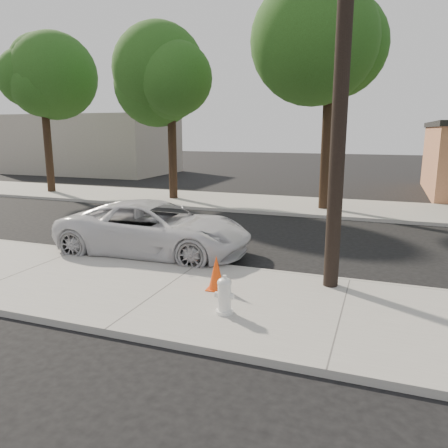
% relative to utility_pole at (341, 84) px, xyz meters
% --- Properties ---
extents(ground, '(120.00, 120.00, 0.00)m').
position_rel_utility_pole_xyz_m(ground, '(-3.60, 2.70, -4.70)').
color(ground, black).
rests_on(ground, ground).
extents(near_sidewalk, '(90.00, 4.40, 0.15)m').
position_rel_utility_pole_xyz_m(near_sidewalk, '(-3.60, -1.60, -4.62)').
color(near_sidewalk, gray).
rests_on(near_sidewalk, ground).
extents(far_sidewalk, '(90.00, 5.00, 0.15)m').
position_rel_utility_pole_xyz_m(far_sidewalk, '(-3.60, 11.20, -4.62)').
color(far_sidewalk, gray).
rests_on(far_sidewalk, ground).
extents(curb_near, '(90.00, 0.12, 0.16)m').
position_rel_utility_pole_xyz_m(curb_near, '(-3.60, 0.60, -4.62)').
color(curb_near, '#9E9B93').
rests_on(curb_near, ground).
extents(building_far, '(14.00, 8.00, 5.00)m').
position_rel_utility_pole_xyz_m(building_far, '(-23.60, 22.70, -2.20)').
color(building_far, gray).
rests_on(building_far, ground).
extents(utility_pole, '(1.40, 0.34, 9.00)m').
position_rel_utility_pole_xyz_m(utility_pole, '(0.00, 0.00, 0.00)').
color(utility_pole, black).
rests_on(utility_pole, near_sidewalk).
extents(tree_a, '(4.65, 4.50, 9.00)m').
position_rel_utility_pole_xyz_m(tree_a, '(-17.40, 10.55, 1.83)').
color(tree_a, black).
rests_on(tree_a, far_sidewalk).
extents(tree_b, '(4.34, 4.20, 8.45)m').
position_rel_utility_pole_xyz_m(tree_b, '(-9.41, 10.76, 1.45)').
color(tree_b, black).
rests_on(tree_b, far_sidewalk).
extents(tree_c, '(4.96, 4.80, 9.55)m').
position_rel_utility_pole_xyz_m(tree_c, '(-1.38, 10.34, 2.21)').
color(tree_c, black).
rests_on(tree_c, far_sidewalk).
extents(police_cruiser, '(5.97, 2.97, 1.63)m').
position_rel_utility_pole_xyz_m(police_cruiser, '(-5.40, 1.35, -3.89)').
color(police_cruiser, silver).
rests_on(police_cruiser, ground).
extents(fire_hydrant, '(0.39, 0.36, 0.74)m').
position_rel_utility_pole_xyz_m(fire_hydrant, '(-1.79, -2.36, -4.19)').
color(fire_hydrant, silver).
rests_on(fire_hydrant, near_sidewalk).
extents(traffic_cone, '(0.44, 0.44, 0.80)m').
position_rel_utility_pole_xyz_m(traffic_cone, '(-2.43, -1.17, -4.16)').
color(traffic_cone, '#E9420C').
rests_on(traffic_cone, near_sidewalk).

